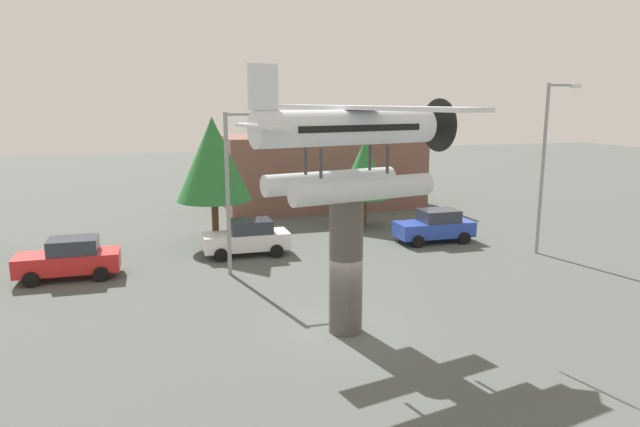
{
  "coord_description": "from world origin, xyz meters",
  "views": [
    {
      "loc": [
        -5.84,
        -16.97,
        7.55
      ],
      "look_at": [
        0.0,
        3.0,
        3.42
      ],
      "focal_mm": 32.14,
      "sensor_mm": 36.0,
      "label": 1
    }
  ],
  "objects_px": {
    "car_near_red": "(70,258)",
    "streetlight_primary": "(232,181)",
    "streetlight_secondary": "(547,157)",
    "floatplane_monument": "(351,143)",
    "tree_east": "(213,159)",
    "storefront_building": "(323,171)",
    "tree_center_back": "(364,170)",
    "car_far_blue": "(435,226)",
    "display_pedestal": "(346,265)",
    "car_mid_white": "(247,237)"
  },
  "relations": [
    {
      "from": "floatplane_monument",
      "to": "car_mid_white",
      "type": "xyz_separation_m",
      "value": [
        -1.7,
        10.43,
        -5.35
      ]
    },
    {
      "from": "streetlight_secondary",
      "to": "floatplane_monument",
      "type": "bearing_deg",
      "value": -151.89
    },
    {
      "from": "streetlight_secondary",
      "to": "storefront_building",
      "type": "distance_m",
      "value": 16.93
    },
    {
      "from": "display_pedestal",
      "to": "car_far_blue",
      "type": "xyz_separation_m",
      "value": [
        8.61,
        10.25,
        -1.4
      ]
    },
    {
      "from": "car_mid_white",
      "to": "streetlight_secondary",
      "type": "xyz_separation_m",
      "value": [
        14.17,
        -3.76,
        3.94
      ]
    },
    {
      "from": "streetlight_primary",
      "to": "storefront_building",
      "type": "distance_m",
      "value": 16.87
    },
    {
      "from": "car_far_blue",
      "to": "tree_east",
      "type": "height_order",
      "value": "tree_east"
    },
    {
      "from": "car_far_blue",
      "to": "tree_east",
      "type": "xyz_separation_m",
      "value": [
        -11.46,
        2.67,
        3.67
      ]
    },
    {
      "from": "car_far_blue",
      "to": "storefront_building",
      "type": "bearing_deg",
      "value": -76.34
    },
    {
      "from": "display_pedestal",
      "to": "car_near_red",
      "type": "bearing_deg",
      "value": 137.18
    },
    {
      "from": "display_pedestal",
      "to": "car_near_red",
      "type": "relative_size",
      "value": 1.09
    },
    {
      "from": "car_near_red",
      "to": "tree_east",
      "type": "distance_m",
      "value": 8.64
    },
    {
      "from": "display_pedestal",
      "to": "car_far_blue",
      "type": "height_order",
      "value": "display_pedestal"
    },
    {
      "from": "streetlight_primary",
      "to": "streetlight_secondary",
      "type": "height_order",
      "value": "streetlight_secondary"
    },
    {
      "from": "car_far_blue",
      "to": "floatplane_monument",
      "type": "bearing_deg",
      "value": 50.33
    },
    {
      "from": "car_near_red",
      "to": "streetlight_primary",
      "type": "xyz_separation_m",
      "value": [
        6.89,
        -1.37,
        3.27
      ]
    },
    {
      "from": "storefront_building",
      "to": "streetlight_secondary",
      "type": "bearing_deg",
      "value": -65.89
    },
    {
      "from": "car_mid_white",
      "to": "tree_center_back",
      "type": "xyz_separation_m",
      "value": [
        7.81,
        4.44,
        2.6
      ]
    },
    {
      "from": "streetlight_secondary",
      "to": "tree_east",
      "type": "distance_m",
      "value": 16.67
    },
    {
      "from": "display_pedestal",
      "to": "tree_center_back",
      "type": "relative_size",
      "value": 0.87
    },
    {
      "from": "storefront_building",
      "to": "tree_east",
      "type": "bearing_deg",
      "value": -133.46
    },
    {
      "from": "storefront_building",
      "to": "tree_center_back",
      "type": "height_order",
      "value": "tree_center_back"
    },
    {
      "from": "car_mid_white",
      "to": "car_far_blue",
      "type": "distance_m",
      "value": 10.18
    },
    {
      "from": "floatplane_monument",
      "to": "streetlight_secondary",
      "type": "distance_m",
      "value": 14.21
    },
    {
      "from": "streetlight_primary",
      "to": "floatplane_monument",
      "type": "bearing_deg",
      "value": -69.65
    },
    {
      "from": "floatplane_monument",
      "to": "car_far_blue",
      "type": "height_order",
      "value": "floatplane_monument"
    },
    {
      "from": "streetlight_primary",
      "to": "tree_center_back",
      "type": "distance_m",
      "value": 11.6
    },
    {
      "from": "car_near_red",
      "to": "tree_center_back",
      "type": "height_order",
      "value": "tree_center_back"
    },
    {
      "from": "floatplane_monument",
      "to": "tree_center_back",
      "type": "xyz_separation_m",
      "value": [
        6.11,
        14.86,
        -2.75
      ]
    },
    {
      "from": "car_mid_white",
      "to": "floatplane_monument",
      "type": "bearing_deg",
      "value": 99.25
    },
    {
      "from": "storefront_building",
      "to": "tree_center_back",
      "type": "bearing_deg",
      "value": -86.05
    },
    {
      "from": "storefront_building",
      "to": "floatplane_monument",
      "type": "bearing_deg",
      "value": -104.35
    },
    {
      "from": "display_pedestal",
      "to": "car_near_red",
      "type": "xyz_separation_m",
      "value": [
        -9.51,
        8.81,
        -1.4
      ]
    },
    {
      "from": "display_pedestal",
      "to": "storefront_building",
      "type": "xyz_separation_m",
      "value": [
        5.75,
        22.0,
        0.28
      ]
    },
    {
      "from": "streetlight_primary",
      "to": "display_pedestal",
      "type": "bearing_deg",
      "value": -70.59
    },
    {
      "from": "car_near_red",
      "to": "storefront_building",
      "type": "height_order",
      "value": "storefront_building"
    },
    {
      "from": "display_pedestal",
      "to": "car_near_red",
      "type": "height_order",
      "value": "display_pedestal"
    },
    {
      "from": "car_mid_white",
      "to": "streetlight_secondary",
      "type": "distance_m",
      "value": 15.18
    },
    {
      "from": "car_near_red",
      "to": "tree_east",
      "type": "relative_size",
      "value": 0.62
    },
    {
      "from": "floatplane_monument",
      "to": "storefront_building",
      "type": "bearing_deg",
      "value": 63.28
    },
    {
      "from": "display_pedestal",
      "to": "streetlight_primary",
      "type": "xyz_separation_m",
      "value": [
        -2.62,
        7.44,
        1.87
      ]
    },
    {
      "from": "car_far_blue",
      "to": "streetlight_primary",
      "type": "distance_m",
      "value": 12.03
    },
    {
      "from": "tree_center_back",
      "to": "storefront_building",
      "type": "bearing_deg",
      "value": 93.95
    },
    {
      "from": "streetlight_secondary",
      "to": "tree_center_back",
      "type": "bearing_deg",
      "value": 127.8
    },
    {
      "from": "floatplane_monument",
      "to": "tree_center_back",
      "type": "distance_m",
      "value": 16.3
    },
    {
      "from": "tree_east",
      "to": "tree_center_back",
      "type": "distance_m",
      "value": 9.37
    },
    {
      "from": "tree_east",
      "to": "car_mid_white",
      "type": "bearing_deg",
      "value": -62.43
    },
    {
      "from": "floatplane_monument",
      "to": "streetlight_secondary",
      "type": "relative_size",
      "value": 1.24
    },
    {
      "from": "floatplane_monument",
      "to": "streetlight_secondary",
      "type": "bearing_deg",
      "value": 15.74
    },
    {
      "from": "car_near_red",
      "to": "streetlight_primary",
      "type": "relative_size",
      "value": 0.59
    }
  ]
}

